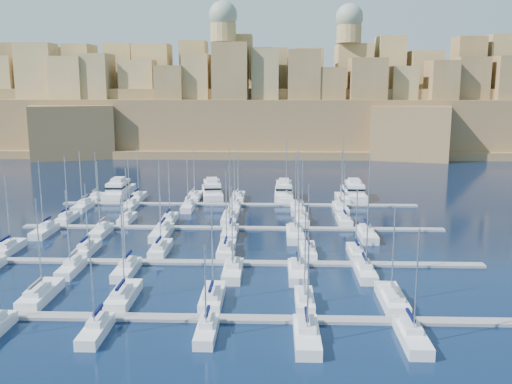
{
  "coord_description": "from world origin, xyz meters",
  "views": [
    {
      "loc": [
        8.52,
        -99.94,
        29.12
      ],
      "look_at": [
        4.94,
        6.0,
        8.35
      ],
      "focal_mm": 40.0,
      "sensor_mm": 36.0,
      "label": 1
    }
  ],
  "objects_px": {
    "sailboat_4": "(305,300)",
    "motor_yacht_a": "(119,190)",
    "motor_yacht_c": "(284,192)",
    "motor_yacht_d": "(354,192)",
    "sailboat_2": "(124,296)",
    "motor_yacht_b": "(212,191)"
  },
  "relations": [
    {
      "from": "sailboat_2",
      "to": "motor_yacht_c",
      "type": "bearing_deg",
      "value": 71.95
    },
    {
      "from": "sailboat_2",
      "to": "sailboat_4",
      "type": "relative_size",
      "value": 1.05
    },
    {
      "from": "sailboat_4",
      "to": "motor_yacht_a",
      "type": "distance_m",
      "value": 82.84
    },
    {
      "from": "sailboat_2",
      "to": "motor_yacht_b",
      "type": "relative_size",
      "value": 0.85
    },
    {
      "from": "motor_yacht_b",
      "to": "motor_yacht_d",
      "type": "relative_size",
      "value": 1.03
    },
    {
      "from": "motor_yacht_c",
      "to": "motor_yacht_d",
      "type": "relative_size",
      "value": 0.92
    },
    {
      "from": "motor_yacht_b",
      "to": "motor_yacht_d",
      "type": "bearing_deg",
      "value": 0.05
    },
    {
      "from": "sailboat_2",
      "to": "motor_yacht_a",
      "type": "distance_m",
      "value": 72.22
    },
    {
      "from": "sailboat_4",
      "to": "motor_yacht_b",
      "type": "bearing_deg",
      "value": 105.79
    },
    {
      "from": "sailboat_2",
      "to": "motor_yacht_d",
      "type": "relative_size",
      "value": 0.88
    },
    {
      "from": "motor_yacht_d",
      "to": "motor_yacht_a",
      "type": "bearing_deg",
      "value": 180.0
    },
    {
      "from": "sailboat_4",
      "to": "motor_yacht_b",
      "type": "distance_m",
      "value": 73.08
    },
    {
      "from": "motor_yacht_d",
      "to": "sailboat_2",
      "type": "bearing_deg",
      "value": -119.94
    },
    {
      "from": "motor_yacht_a",
      "to": "motor_yacht_c",
      "type": "bearing_deg",
      "value": -0.87
    },
    {
      "from": "motor_yacht_c",
      "to": "motor_yacht_d",
      "type": "xyz_separation_m",
      "value": [
        17.6,
        0.63,
        -0.0
      ]
    },
    {
      "from": "sailboat_4",
      "to": "motor_yacht_d",
      "type": "relative_size",
      "value": 0.84
    },
    {
      "from": "sailboat_4",
      "to": "motor_yacht_c",
      "type": "height_order",
      "value": "sailboat_4"
    },
    {
      "from": "motor_yacht_c",
      "to": "sailboat_2",
      "type": "bearing_deg",
      "value": -108.05
    },
    {
      "from": "sailboat_2",
      "to": "sailboat_4",
      "type": "distance_m",
      "value": 24.22
    },
    {
      "from": "motor_yacht_a",
      "to": "motor_yacht_c",
      "type": "relative_size",
      "value": 1.09
    },
    {
      "from": "motor_yacht_c",
      "to": "motor_yacht_d",
      "type": "height_order",
      "value": "same"
    },
    {
      "from": "sailboat_2",
      "to": "motor_yacht_d",
      "type": "xyz_separation_m",
      "value": [
        40.05,
        69.52,
        0.98
      ]
    }
  ]
}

